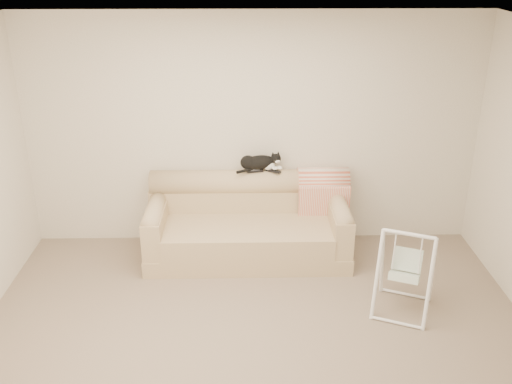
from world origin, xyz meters
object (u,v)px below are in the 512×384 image
tuxedo_cat (259,162)px  baby_swing (405,272)px  sofa (248,225)px  remote_b (273,171)px  remote_a (255,171)px

tuxedo_cat → baby_swing: 1.98m
sofa → remote_b: remote_b is taller
remote_b → baby_swing: size_ratio=0.20×
baby_swing → remote_a: bearing=135.8°
sofa → remote_b: 0.66m
remote_a → remote_b: remote_a is taller
remote_a → tuxedo_cat: size_ratio=0.36×
remote_a → tuxedo_cat: bearing=26.8°
sofa → tuxedo_cat: 0.70m
remote_a → remote_b: 0.20m
remote_b → tuxedo_cat: 0.18m
remote_a → tuxedo_cat: (0.05, 0.02, 0.09)m
sofa → remote_b: bearing=35.9°
remote_b → baby_swing: remote_b is taller
remote_a → baby_swing: size_ratio=0.22×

